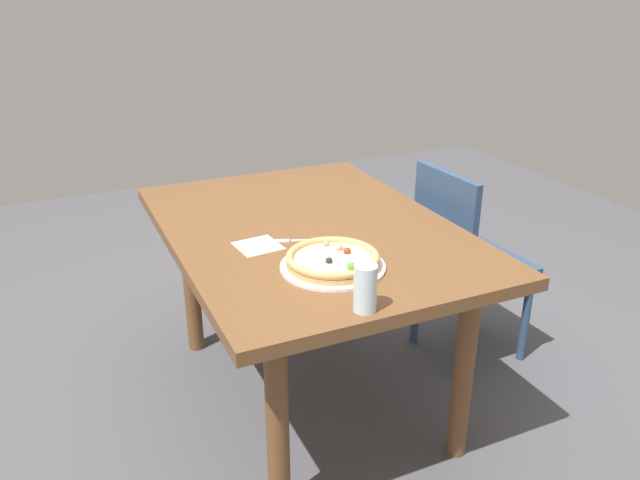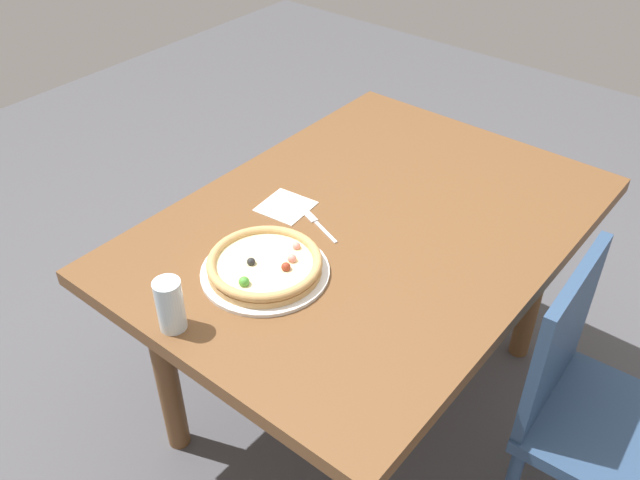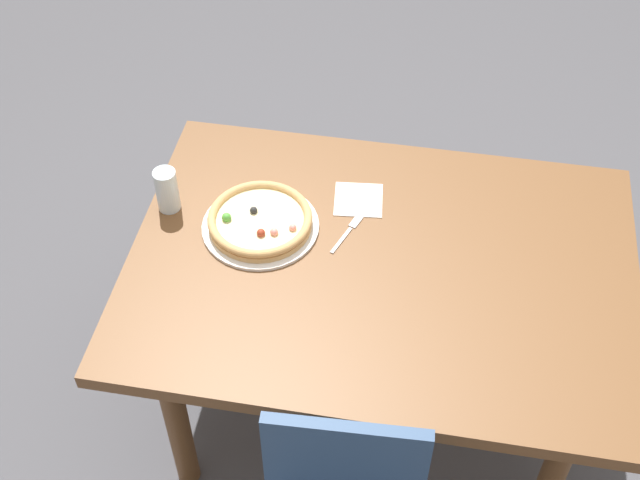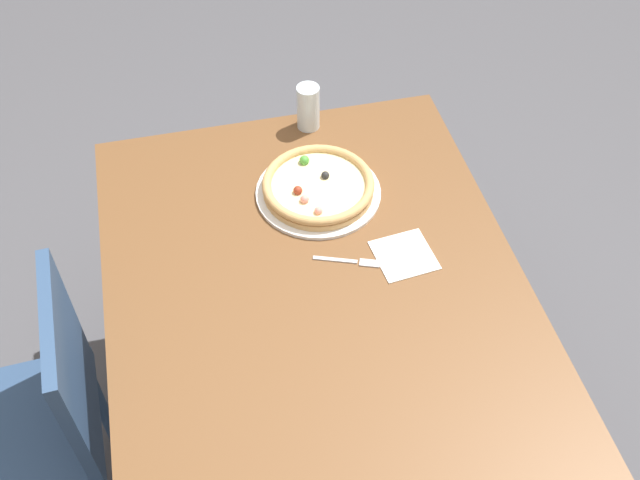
% 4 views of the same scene
% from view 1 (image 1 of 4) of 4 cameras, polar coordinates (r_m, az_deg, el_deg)
% --- Properties ---
extents(ground_plane, '(6.00, 6.00, 0.00)m').
position_cam_1_polar(ground_plane, '(2.69, -0.88, -13.57)').
color(ground_plane, '#4C4C51').
extents(dining_table, '(1.39, 1.00, 0.74)m').
position_cam_1_polar(dining_table, '(2.36, -0.97, -0.76)').
color(dining_table, brown).
rests_on(dining_table, ground).
extents(chair_near, '(0.42, 0.42, 0.88)m').
position_cam_1_polar(chair_near, '(2.76, 12.76, -1.53)').
color(chair_near, navy).
rests_on(chair_near, ground).
extents(plate, '(0.33, 0.33, 0.01)m').
position_cam_1_polar(plate, '(2.00, 1.15, -2.40)').
color(plate, white).
rests_on(plate, dining_table).
extents(pizza, '(0.30, 0.30, 0.05)m').
position_cam_1_polar(pizza, '(1.99, 1.17, -1.75)').
color(pizza, tan).
rests_on(pizza, plate).
extents(fork, '(0.07, 0.16, 0.00)m').
position_cam_1_polar(fork, '(2.20, -2.31, -0.04)').
color(fork, silver).
rests_on(fork, dining_table).
extents(drinking_glass, '(0.07, 0.07, 0.14)m').
position_cam_1_polar(drinking_glass, '(1.73, 4.09, -4.35)').
color(drinking_glass, silver).
rests_on(drinking_glass, dining_table).
extents(napkin, '(0.15, 0.15, 0.00)m').
position_cam_1_polar(napkin, '(2.16, -5.59, -0.53)').
color(napkin, white).
rests_on(napkin, dining_table).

